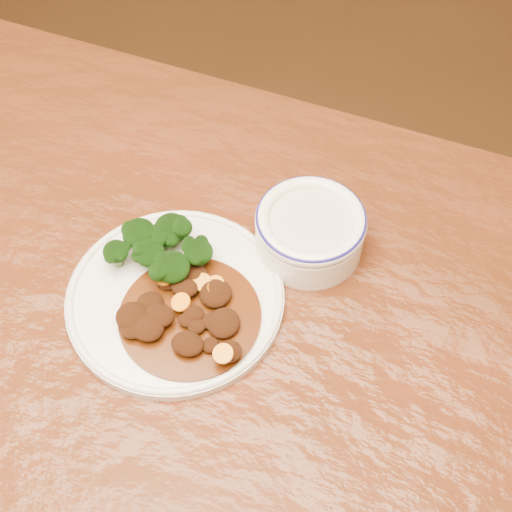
% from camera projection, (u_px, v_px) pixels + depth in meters
% --- Properties ---
extents(dining_table, '(1.55, 0.99, 0.75)m').
position_uv_depth(dining_table, '(127.00, 390.00, 0.82)').
color(dining_table, '#54210E').
rests_on(dining_table, ground).
extents(dinner_plate, '(0.24, 0.24, 0.02)m').
position_uv_depth(dinner_plate, '(175.00, 297.00, 0.80)').
color(dinner_plate, silver).
rests_on(dinner_plate, dining_table).
extents(broccoli_florets, '(0.12, 0.09, 0.04)m').
position_uv_depth(broccoli_florets, '(161.00, 245.00, 0.80)').
color(broccoli_florets, '#608B48').
rests_on(broccoli_florets, dinner_plate).
extents(mince_stew, '(0.16, 0.16, 0.03)m').
position_uv_depth(mince_stew, '(182.00, 309.00, 0.77)').
color(mince_stew, '#4A2107').
rests_on(mince_stew, dinner_plate).
extents(dip_bowl, '(0.13, 0.13, 0.06)m').
position_uv_depth(dip_bowl, '(310.00, 230.00, 0.82)').
color(dip_bowl, white).
rests_on(dip_bowl, dining_table).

